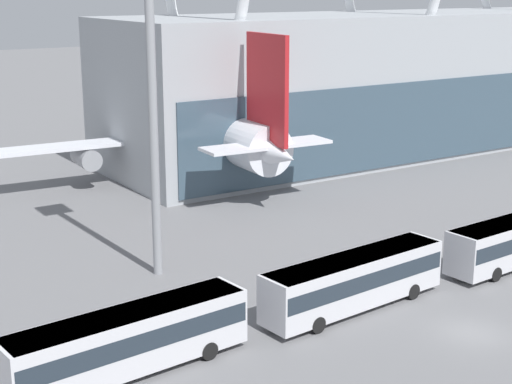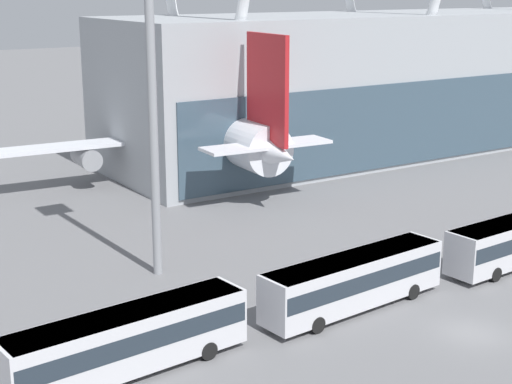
{
  "view_description": "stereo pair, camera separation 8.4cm",
  "coord_description": "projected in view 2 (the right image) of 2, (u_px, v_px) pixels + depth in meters",
  "views": [
    {
      "loc": [
        -32.99,
        -27.9,
        19.3
      ],
      "look_at": [
        -1.39,
        20.66,
        4.0
      ],
      "focal_mm": 55.0,
      "sensor_mm": 36.0,
      "label": 1
    },
    {
      "loc": [
        -32.92,
        -27.95,
        19.3
      ],
      "look_at": [
        -1.39,
        20.66,
        4.0
      ],
      "focal_mm": 55.0,
      "sensor_mm": 36.0,
      "label": 2
    }
  ],
  "objects": [
    {
      "name": "ground_plane",
      "position": [
        472.0,
        333.0,
        44.92
      ],
      "size": [
        440.0,
        440.0,
        0.0
      ],
      "primitive_type": "plane",
      "color": "slate"
    },
    {
      "name": "airliner_at_gate_far",
      "position": [
        196.0,
        125.0,
        82.2
      ],
      "size": [
        43.53,
        40.5,
        15.33
      ],
      "rotation": [
        0.0,
        0.0,
        1.5
      ],
      "color": "silver",
      "rests_on": "ground_plane"
    },
    {
      "name": "shuttle_bus_0",
      "position": [
        128.0,
        338.0,
        39.72
      ],
      "size": [
        13.38,
        3.79,
        3.38
      ],
      "rotation": [
        0.0,
        0.0,
        0.09
      ],
      "color": "silver",
      "rests_on": "ground_plane"
    },
    {
      "name": "shuttle_bus_1",
      "position": [
        354.0,
        279.0,
        47.78
      ],
      "size": [
        13.38,
        3.76,
        3.38
      ],
      "rotation": [
        0.0,
        0.0,
        0.09
      ],
      "color": "silver",
      "rests_on": "ground_plane"
    },
    {
      "name": "floodlight_mast",
      "position": [
        150.0,
        40.0,
        50.17
      ],
      "size": [
        2.62,
        2.62,
        24.29
      ],
      "color": "gray",
      "rests_on": "ground_plane"
    }
  ]
}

